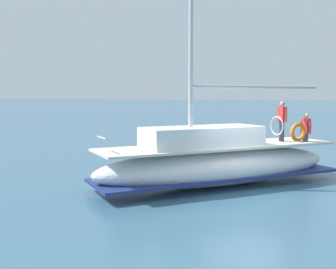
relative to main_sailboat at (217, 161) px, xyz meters
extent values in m
plane|color=#38607A|center=(-0.42, -1.10, -0.92)|extent=(400.00, 400.00, 0.00)
ellipsoid|color=white|center=(0.06, -0.05, -0.22)|extent=(8.58, 8.38, 1.40)
cube|color=navy|center=(0.06, -0.05, -0.53)|extent=(8.46, 8.27, 0.10)
cube|color=beige|center=(0.06, -0.05, 0.52)|extent=(8.10, 7.91, 0.08)
cube|color=white|center=(-0.46, 0.45, 0.91)|extent=(4.28, 4.21, 0.70)
cylinder|color=#B7B7BC|center=(1.27, -1.21, 2.68)|extent=(4.24, 4.08, 0.12)
cylinder|color=silver|center=(-3.13, 3.01, 1.03)|extent=(0.67, 0.69, 0.06)
torus|color=orange|center=(1.14, -2.73, 1.03)|extent=(0.60, 0.59, 0.70)
cylinder|color=#33333D|center=(2.13, -2.05, 0.96)|extent=(0.20, 0.20, 0.80)
cube|color=red|center=(2.13, -2.05, 1.64)|extent=(0.37, 0.37, 0.56)
sphere|color=tan|center=(2.13, -2.05, 2.03)|extent=(0.20, 0.20, 0.20)
cylinder|color=red|center=(1.98, -2.21, 1.59)|extent=(0.09, 0.09, 0.50)
cylinder|color=red|center=(2.28, -1.89, 1.59)|extent=(0.09, 0.09, 0.50)
cylinder|color=#33333D|center=(2.27, -2.94, 0.74)|extent=(0.20, 0.20, 0.35)
cube|color=red|center=(2.27, -2.94, 1.19)|extent=(0.37, 0.37, 0.56)
sphere|color=beige|center=(2.27, -2.94, 1.58)|extent=(0.20, 0.20, 0.20)
cylinder|color=red|center=(2.12, -3.10, 1.14)|extent=(0.09, 0.09, 0.50)
cylinder|color=red|center=(2.42, -2.78, 1.14)|extent=(0.09, 0.09, 0.50)
torus|color=silver|center=(1.96, -1.88, 1.18)|extent=(0.57, 0.59, 0.76)
camera|label=1|loc=(-14.88, -3.67, 2.45)|focal=45.08mm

